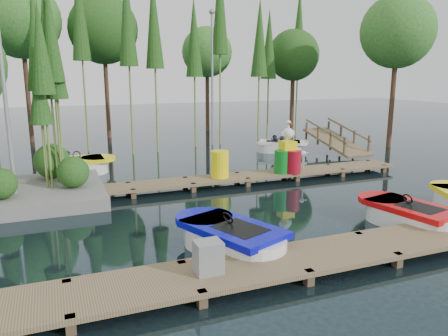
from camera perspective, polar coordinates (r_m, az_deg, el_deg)
name	(u,v)px	position (r m, az deg, el deg)	size (l,w,h in m)	color
ground_plane	(215,209)	(13.04, -1.23, -5.34)	(90.00, 90.00, 0.00)	#1C2E34
near_dock	(292,260)	(9.15, 8.91, -11.85)	(18.00, 1.50, 0.50)	brown
far_dock	(216,180)	(15.57, -1.02, -1.52)	(15.00, 1.20, 0.50)	brown
tree_screen	(95,26)	(22.46, -16.52, 17.37)	(34.42, 18.53, 10.31)	#462C1D
lamp_island	(1,62)	(14.19, -27.08, 12.24)	(0.30, 0.30, 7.25)	gray
lamp_rear	(212,67)	(24.13, -1.56, 13.06)	(0.30, 0.30, 7.25)	gray
ramp	(336,141)	(22.78, 14.45, 3.44)	(1.50, 3.94, 1.49)	brown
boat_blue	(231,239)	(9.94, 0.91, -9.32)	(2.37, 3.30, 1.01)	white
boat_red	(409,216)	(12.49, 23.05, -5.83)	(1.84, 3.04, 0.96)	white
boat_yellow_far	(74,166)	(18.33, -18.96, 0.21)	(3.05, 1.44, 1.51)	white
boat_white_far	(281,146)	(22.44, 7.40, 2.80)	(2.87, 2.33, 1.24)	white
utility_cabinet	(208,257)	(8.29, -2.06, -11.54)	(0.50, 0.42, 0.61)	gray
yellow_barrel	(220,164)	(15.50, -0.55, 0.50)	(0.64, 0.64, 0.96)	#FFEB0D
drum_cluster	(289,157)	(16.50, 8.44, 1.43)	(1.13, 1.04, 1.95)	#0C741E
seagull_post	(303,157)	(17.02, 10.34, 1.43)	(0.46, 0.25, 0.74)	gray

